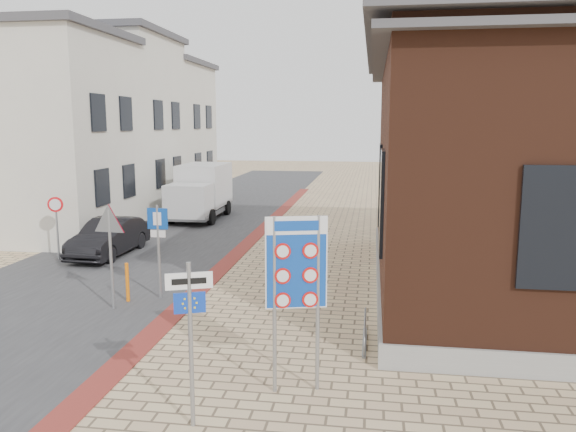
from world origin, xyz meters
The scene contains 15 objects.
ground centered at (0.00, 0.00, 0.00)m, with size 120.00×120.00×0.00m, color tan.
road_strip centered at (-5.50, 15.00, 0.01)m, with size 7.00×60.00×0.02m, color #38383A.
curb_strip centered at (-2.00, 10.00, 0.01)m, with size 0.60×40.00×0.02m, color maroon.
townhouse_near centered at (-10.99, 12.00, 4.17)m, with size 7.40×6.40×8.30m.
townhouse_mid centered at (-10.99, 18.00, 4.57)m, with size 7.40×6.40×9.10m.
townhouse_far centered at (-10.99, 24.00, 4.17)m, with size 7.40×6.40×8.30m.
bike_rack centered at (2.65, 2.20, 0.26)m, with size 0.08×1.80×0.60m.
sedan centered at (-6.38, 8.97, 0.65)m, with size 1.37×3.94×1.30m, color black.
box_truck centered at (-5.50, 16.91, 1.35)m, with size 2.20×5.04×2.62m.
border_sign centered at (1.50, -0.11, 2.23)m, with size 1.03×0.31×3.08m.
essen_sign centered at (0.09, -1.50, 1.73)m, with size 0.67×0.29×2.59m.
parking_sign centered at (-2.77, 4.50, 1.71)m, with size 0.55×0.07×2.51m.
yield_sign centered at (-3.62, 3.50, 2.00)m, with size 0.93×0.16×2.61m.
speed_sign centered at (-7.74, 8.00, 1.44)m, with size 0.51×0.16×2.18m.
bollard centered at (-3.50, 4.10, 0.52)m, with size 0.09×0.09×1.04m, color orange.
Camera 1 is at (2.73, -9.20, 4.60)m, focal length 35.00 mm.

